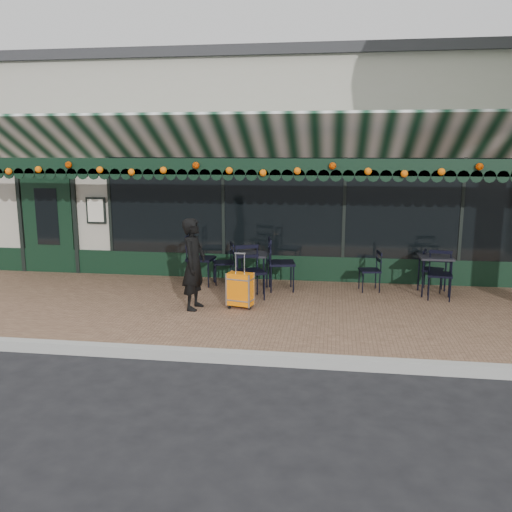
# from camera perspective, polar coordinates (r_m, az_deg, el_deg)

# --- Properties ---
(ground) EXTENTS (80.00, 80.00, 0.00)m
(ground) POSITION_cam_1_polar(r_m,az_deg,el_deg) (7.33, -1.86, -10.90)
(ground) COLOR black
(ground) RESTS_ON ground
(sidewalk) EXTENTS (18.00, 4.00, 0.15)m
(sidewalk) POSITION_cam_1_polar(r_m,az_deg,el_deg) (9.17, 0.33, -5.80)
(sidewalk) COLOR brown
(sidewalk) RESTS_ON ground
(curb) EXTENTS (18.00, 0.16, 0.15)m
(curb) POSITION_cam_1_polar(r_m,az_deg,el_deg) (7.23, -1.98, -10.58)
(curb) COLOR #9E9E99
(curb) RESTS_ON ground
(restaurant_building) EXTENTS (12.00, 9.60, 4.50)m
(restaurant_building) POSITION_cam_1_polar(r_m,az_deg,el_deg) (14.58, 3.54, 9.28)
(restaurant_building) COLOR #A49F8E
(restaurant_building) RESTS_ON ground
(woman) EXTENTS (0.42, 0.59, 1.51)m
(woman) POSITION_cam_1_polar(r_m,az_deg,el_deg) (8.92, -6.54, -0.85)
(woman) COLOR black
(woman) RESTS_ON sidewalk
(suitcase) EXTENTS (0.45, 0.31, 0.93)m
(suitcase) POSITION_cam_1_polar(r_m,az_deg,el_deg) (9.00, -1.67, -3.57)
(suitcase) COLOR orange
(suitcase) RESTS_ON sidewalk
(cafe_table_a) EXTENTS (0.58, 0.58, 0.71)m
(cafe_table_a) POSITION_cam_1_polar(r_m,az_deg,el_deg) (10.29, 18.36, -0.40)
(cafe_table_a) COLOR black
(cafe_table_a) RESTS_ON sidewalk
(cafe_table_b) EXTENTS (0.58, 0.58, 0.71)m
(cafe_table_b) POSITION_cam_1_polar(r_m,az_deg,el_deg) (10.03, -0.37, -0.10)
(cafe_table_b) COLOR black
(cafe_table_b) RESTS_ON sidewalk
(chair_a_left) EXTENTS (0.44, 0.44, 0.76)m
(chair_a_left) POSITION_cam_1_polar(r_m,az_deg,el_deg) (10.28, 11.88, -1.53)
(chair_a_left) COLOR black
(chair_a_left) RESTS_ON sidewalk
(chair_a_right) EXTENTS (0.48, 0.48, 0.78)m
(chair_a_right) POSITION_cam_1_polar(r_m,az_deg,el_deg) (10.60, 18.12, -1.44)
(chair_a_right) COLOR black
(chair_a_right) RESTS_ON sidewalk
(chair_a_front) EXTENTS (0.49, 0.49, 0.86)m
(chair_a_front) POSITION_cam_1_polar(r_m,az_deg,el_deg) (10.04, 18.78, -1.92)
(chair_a_front) COLOR black
(chair_a_front) RESTS_ON sidewalk
(chair_b_left) EXTENTS (0.52, 0.52, 0.82)m
(chair_b_left) POSITION_cam_1_polar(r_m,az_deg,el_deg) (10.63, -3.47, -0.74)
(chair_b_left) COLOR black
(chair_b_left) RESTS_ON sidewalk
(chair_b_right) EXTENTS (0.59, 0.59, 1.01)m
(chair_b_right) POSITION_cam_1_polar(r_m,az_deg,el_deg) (10.11, 2.69, -0.81)
(chair_b_right) COLOR black
(chair_b_right) RESTS_ON sidewalk
(chair_b_front) EXTENTS (0.64, 0.64, 0.95)m
(chair_b_front) POSITION_cam_1_polar(r_m,az_deg,el_deg) (9.52, -0.61, -1.73)
(chair_b_front) COLOR black
(chair_b_front) RESTS_ON sidewalk
(chair_solo) EXTENTS (0.54, 0.54, 1.01)m
(chair_solo) POSITION_cam_1_polar(r_m,az_deg,el_deg) (10.56, -5.80, -0.33)
(chair_solo) COLOR black
(chair_solo) RESTS_ON sidewalk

